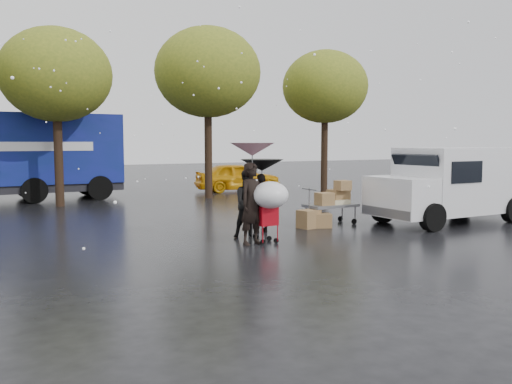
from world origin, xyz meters
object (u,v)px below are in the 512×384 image
shopping_cart (270,199)px  yellow_taxi (238,177)px  vendor_cart (333,199)px  white_van (453,183)px  person_pink (252,204)px  blue_truck (20,157)px  person_black (262,203)px

shopping_cart → yellow_taxi: (5.48, 12.33, -0.37)m
vendor_cart → white_van: 3.64m
white_van → yellow_taxi: white_van is taller
person_pink → yellow_taxi: person_pink is taller
yellow_taxi → blue_truck: bearing=98.4°
vendor_cart → blue_truck: size_ratio=0.18×
vendor_cart → shopping_cart: size_ratio=1.04×
person_pink → white_van: 6.88m
person_black → yellow_taxi: bearing=-105.7°
person_pink → vendor_cart: person_pink is taller
person_black → shopping_cart: 1.65m
blue_truck → yellow_taxi: blue_truck is taller
yellow_taxi → white_van: bearing=-164.2°
vendor_cart → shopping_cart: shopping_cart is taller
person_pink → vendor_cart: 3.87m
person_pink → person_black: bearing=36.9°
person_black → vendor_cart: 2.52m
blue_truck → yellow_taxi: bearing=-2.7°
white_van → blue_truck: blue_truck is taller
shopping_cart → blue_truck: blue_truck is taller
shopping_cart → yellow_taxi: bearing=66.0°
shopping_cart → white_van: bearing=3.2°
blue_truck → shopping_cart: bearing=-72.4°
vendor_cart → blue_truck: (-7.20, 11.05, 1.03)m
person_black → person_pink: bearing=61.2°
blue_truck → person_black: bearing=-67.4°
blue_truck → yellow_taxi: (9.54, -0.44, -1.07)m
person_black → vendor_cart: person_black is taller
person_black → white_van: bearing=177.5°
yellow_taxi → shopping_cart: bearing=167.1°
person_black → white_van: white_van is taller
shopping_cart → blue_truck: bearing=107.6°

